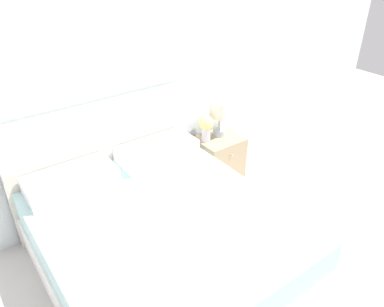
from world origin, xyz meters
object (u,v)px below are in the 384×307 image
at_px(table_lamp, 220,112).
at_px(flower_vase, 206,126).
at_px(bed, 159,237).
at_px(nightstand, 219,159).

relative_size(table_lamp, flower_vase, 1.36).
distance_m(bed, table_lamp, 1.53).
height_order(nightstand, table_lamp, table_lamp).
height_order(bed, flower_vase, bed).
bearing_deg(table_lamp, flower_vase, -172.63).
xyz_separation_m(bed, table_lamp, (1.24, 0.76, 0.47)).
bearing_deg(table_lamp, bed, -148.47).
bearing_deg(nightstand, bed, -149.65).
xyz_separation_m(table_lamp, flower_vase, (-0.19, -0.03, -0.09)).
bearing_deg(table_lamp, nightstand, -123.70).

